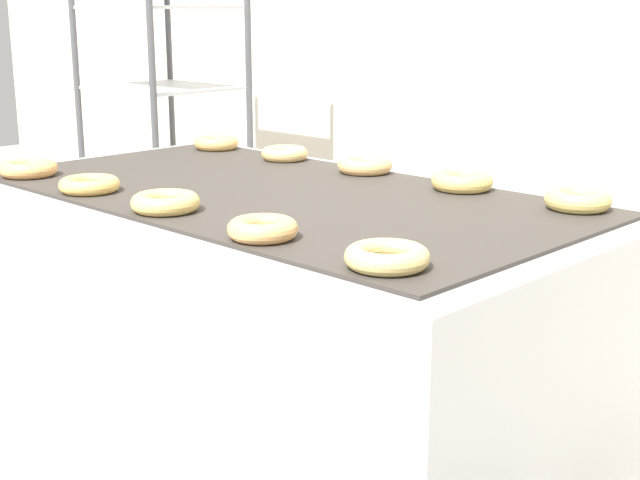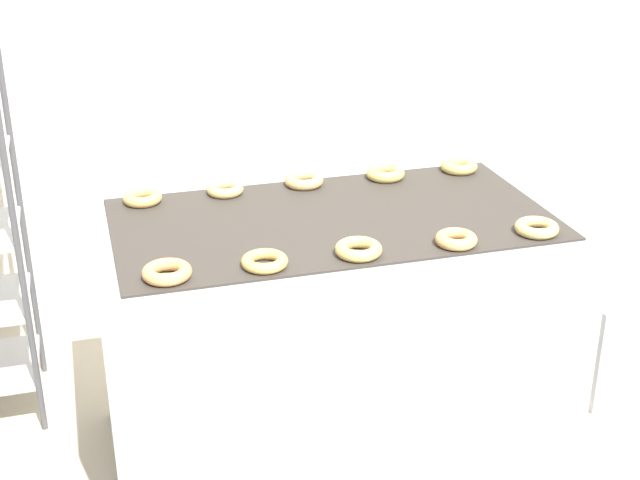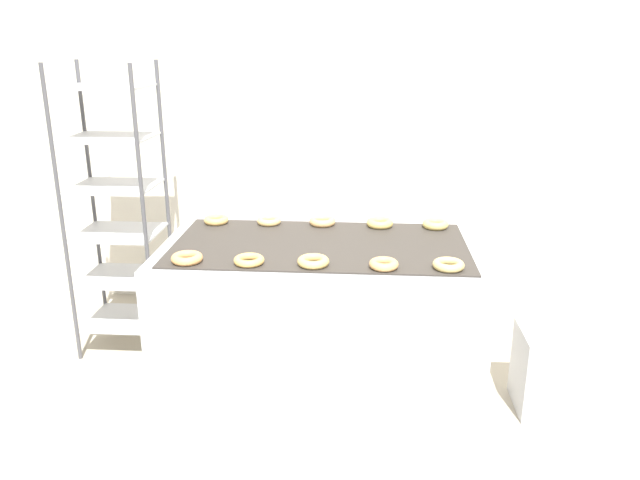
% 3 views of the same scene
% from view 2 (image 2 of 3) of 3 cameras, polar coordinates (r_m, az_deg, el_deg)
% --- Properties ---
extents(wall_back, '(8.00, 0.05, 2.80)m').
position_cam_2_polar(wall_back, '(4.21, -5.00, 14.69)').
color(wall_back, silver).
rests_on(wall_back, ground_plane).
extents(fryer_machine, '(1.58, 0.88, 0.93)m').
position_cam_2_polar(fryer_machine, '(3.20, 0.75, -6.28)').
color(fryer_machine, '#B7BABF').
rests_on(fryer_machine, ground_plane).
extents(glaze_bin, '(0.31, 0.35, 0.45)m').
position_cam_2_polar(glaze_bin, '(3.85, 18.04, -6.06)').
color(glaze_bin, '#B7BABF').
rests_on(glaze_bin, ground_plane).
extents(donut_near_leftmost, '(0.14, 0.14, 0.04)m').
position_cam_2_polar(donut_near_leftmost, '(2.60, -9.77, -2.04)').
color(donut_near_leftmost, '#ECA760').
rests_on(donut_near_leftmost, fryer_machine).
extents(donut_near_left, '(0.14, 0.14, 0.03)m').
position_cam_2_polar(donut_near_left, '(2.64, -3.57, -1.37)').
color(donut_near_left, '#ECB95E').
rests_on(donut_near_left, fryer_machine).
extents(donut_near_center, '(0.14, 0.14, 0.04)m').
position_cam_2_polar(donut_near_center, '(2.71, 2.48, -0.59)').
color(donut_near_center, '#E2BC65').
rests_on(donut_near_center, fryer_machine).
extents(donut_near_right, '(0.13, 0.13, 0.04)m').
position_cam_2_polar(donut_near_right, '(2.81, 8.71, 0.05)').
color(donut_near_right, '#E4A962').
rests_on(donut_near_right, fryer_machine).
extents(donut_near_rightmost, '(0.14, 0.14, 0.04)m').
position_cam_2_polar(donut_near_rightmost, '(2.95, 13.70, 0.77)').
color(donut_near_rightmost, '#D8BC6F').
rests_on(donut_near_rightmost, fryer_machine).
extents(donut_far_leftmost, '(0.13, 0.13, 0.04)m').
position_cam_2_polar(donut_far_leftmost, '(3.17, -11.30, 2.67)').
color(donut_far_leftmost, '#E1B260').
rests_on(donut_far_leftmost, fryer_machine).
extents(donut_far_left, '(0.13, 0.13, 0.04)m').
position_cam_2_polar(donut_far_left, '(3.21, -6.09, 3.26)').
color(donut_far_left, '#E3BC70').
rests_on(donut_far_left, fryer_machine).
extents(donut_far_center, '(0.14, 0.14, 0.04)m').
position_cam_2_polar(donut_far_center, '(3.27, -1.03, 3.84)').
color(donut_far_center, '#E1AF6B').
rests_on(donut_far_center, fryer_machine).
extents(donut_far_right, '(0.14, 0.14, 0.04)m').
position_cam_2_polar(donut_far_right, '(3.35, 4.21, 4.29)').
color(donut_far_right, '#DCBE63').
rests_on(donut_far_right, fryer_machine).
extents(donut_far_rightmost, '(0.14, 0.14, 0.04)m').
position_cam_2_polar(donut_far_rightmost, '(3.46, 8.89, 4.70)').
color(donut_far_rightmost, '#D8BF66').
rests_on(donut_far_rightmost, fryer_machine).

